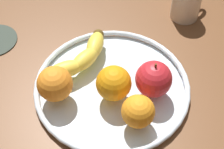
{
  "coord_description": "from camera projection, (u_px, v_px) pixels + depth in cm",
  "views": [
    {
      "loc": [
        -29.56,
        -32.06,
        58.1
      ],
      "look_at": [
        0.0,
        0.0,
        4.8
      ],
      "focal_mm": 53.86,
      "sensor_mm": 36.0,
      "label": 1
    }
  ],
  "objects": [
    {
      "name": "ground_plane",
      "position": [
        112.0,
        94.0,
        0.74
      ],
      "size": [
        141.13,
        141.13,
        4.0
      ],
      "primitive_type": "cube",
      "color": "brown"
    },
    {
      "name": "fruit_bowl",
      "position": [
        112.0,
        86.0,
        0.72
      ],
      "size": [
        33.32,
        33.32,
        1.8
      ],
      "color": "silver",
      "rests_on": "ground_plane"
    },
    {
      "name": "banana",
      "position": [
        83.0,
        57.0,
        0.74
      ],
      "size": [
        18.16,
        8.19,
        3.62
      ],
      "rotation": [
        0.0,
        0.0,
        0.13
      ],
      "color": "yellow",
      "rests_on": "fruit_bowl"
    },
    {
      "name": "apple",
      "position": [
        154.0,
        79.0,
        0.67
      ],
      "size": [
        7.52,
        7.52,
        8.32
      ],
      "color": "red",
      "rests_on": "fruit_bowl"
    },
    {
      "name": "orange_back_left",
      "position": [
        55.0,
        84.0,
        0.67
      ],
      "size": [
        7.23,
        7.23,
        7.23
      ],
      "primitive_type": "sphere",
      "color": "orange",
      "rests_on": "fruit_bowl"
    },
    {
      "name": "orange_back_right",
      "position": [
        114.0,
        83.0,
        0.67
      ],
      "size": [
        7.21,
        7.21,
        7.21
      ],
      "primitive_type": "sphere",
      "color": "orange",
      "rests_on": "fruit_bowl"
    },
    {
      "name": "orange_front_right",
      "position": [
        138.0,
        111.0,
        0.63
      ],
      "size": [
        6.46,
        6.46,
        6.46
      ],
      "primitive_type": "sphere",
      "color": "orange",
      "rests_on": "fruit_bowl"
    },
    {
      "name": "ambient_mug",
      "position": [
        187.0,
        1.0,
        0.84
      ],
      "size": [
        11.0,
        7.3,
        9.11
      ],
      "color": "beige",
      "rests_on": "ground_plane"
    }
  ]
}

